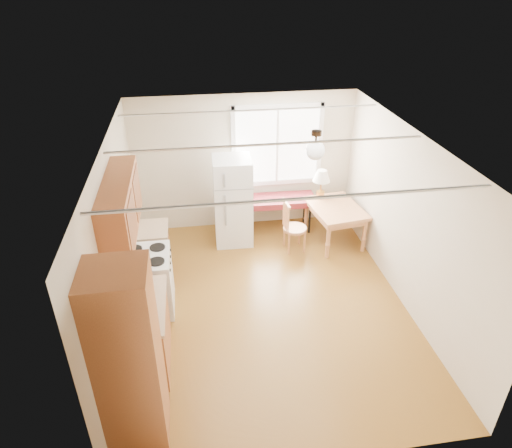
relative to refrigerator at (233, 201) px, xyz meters
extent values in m
cube|color=brown|center=(0.28, -1.89, -0.79)|extent=(4.60, 5.60, 0.12)
cube|color=white|center=(0.28, -1.89, 1.71)|extent=(4.60, 5.60, 0.12)
cube|color=beige|center=(0.28, 0.61, 0.46)|extent=(4.60, 0.10, 2.50)
cube|color=beige|center=(0.28, -4.39, 0.46)|extent=(4.60, 0.10, 2.50)
cube|color=beige|center=(-1.72, -1.89, 0.46)|extent=(0.10, 5.60, 2.50)
cube|color=beige|center=(2.28, -1.89, 0.46)|extent=(0.10, 5.60, 2.50)
cube|color=brown|center=(-1.42, -3.74, 0.26)|extent=(0.60, 0.60, 2.10)
cube|color=brown|center=(-1.42, -2.74, -0.36)|extent=(0.60, 1.10, 0.86)
cube|color=tan|center=(-1.41, -2.74, 0.09)|extent=(0.62, 1.14, 0.04)
cube|color=silver|center=(-1.39, -1.69, -0.34)|extent=(0.65, 0.76, 0.90)
cube|color=brown|center=(-1.42, -0.94, -0.36)|extent=(0.60, 0.60, 0.86)
cube|color=brown|center=(-1.55, -2.04, 1.06)|extent=(0.33, 1.60, 0.70)
cube|color=white|center=(0.88, 0.59, 0.76)|extent=(1.50, 0.02, 1.35)
cylinder|color=black|center=(0.98, -1.49, 1.67)|extent=(0.14, 0.14, 0.06)
cylinder|color=black|center=(0.98, -1.49, 1.57)|extent=(0.03, 0.03, 0.16)
sphere|color=white|center=(0.98, -1.49, 1.43)|extent=(0.26, 0.26, 0.26)
cube|color=silver|center=(0.00, 0.00, 0.00)|extent=(0.67, 0.67, 1.58)
cube|color=gray|center=(0.00, -0.32, 0.37)|extent=(0.65, 0.02, 0.02)
cube|color=gray|center=(-0.16, -0.34, 0.16)|extent=(0.03, 0.03, 0.95)
cube|color=maroon|center=(0.81, 0.24, -0.18)|extent=(1.46, 0.58, 0.11)
cylinder|color=black|center=(0.20, 0.04, -0.51)|extent=(0.04, 0.04, 0.56)
cylinder|color=black|center=(1.42, 0.04, -0.51)|extent=(0.04, 0.04, 0.56)
cylinder|color=black|center=(0.20, 0.45, -0.51)|extent=(0.04, 0.04, 0.56)
cylinder|color=black|center=(1.42, 0.45, -0.51)|extent=(0.04, 0.04, 0.56)
cube|color=#B67446|center=(1.78, -0.29, -0.13)|extent=(0.97, 1.21, 0.06)
cube|color=#B67446|center=(1.78, -0.29, -0.21)|extent=(0.86, 1.09, 0.10)
cylinder|color=#B67446|center=(1.51, -0.82, -0.48)|extent=(0.07, 0.07, 0.63)
cylinder|color=#B67446|center=(2.19, -0.72, -0.48)|extent=(0.07, 0.07, 0.63)
cylinder|color=#B67446|center=(1.38, 0.13, -0.48)|extent=(0.07, 0.07, 0.63)
cylinder|color=#B67446|center=(2.05, 0.23, -0.48)|extent=(0.07, 0.07, 0.63)
cylinder|color=#B67446|center=(1.01, -0.48, -0.37)|extent=(0.41, 0.41, 0.05)
cylinder|color=#B67446|center=(0.89, -0.63, -0.58)|extent=(0.04, 0.04, 0.42)
cylinder|color=#B67446|center=(1.17, -0.60, -0.58)|extent=(0.04, 0.04, 0.42)
cylinder|color=#B67446|center=(0.86, -0.35, -0.58)|extent=(0.04, 0.04, 0.42)
cylinder|color=#B67446|center=(1.14, -0.33, -0.58)|extent=(0.04, 0.04, 0.42)
cylinder|color=#B48439|center=(1.61, 0.10, -0.04)|extent=(0.14, 0.14, 0.12)
cylinder|color=#B48439|center=(1.61, 0.10, 0.12)|extent=(0.02, 0.02, 0.21)
cone|color=white|center=(1.61, 0.10, 0.33)|extent=(0.31, 0.31, 0.21)
cube|color=black|center=(-1.44, -2.94, 0.15)|extent=(0.25, 0.28, 0.09)
cube|color=black|center=(-1.44, -3.04, 0.35)|extent=(0.21, 0.11, 0.30)
cylinder|color=black|center=(-1.44, -2.89, 0.26)|extent=(0.15, 0.15, 0.13)
cylinder|color=red|center=(-1.51, -2.29, 0.19)|extent=(0.11, 0.11, 0.16)
sphere|color=red|center=(-1.51, -2.29, 0.30)|extent=(0.06, 0.06, 0.06)
camera|label=1|loc=(-0.67, -7.09, 3.59)|focal=32.00mm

